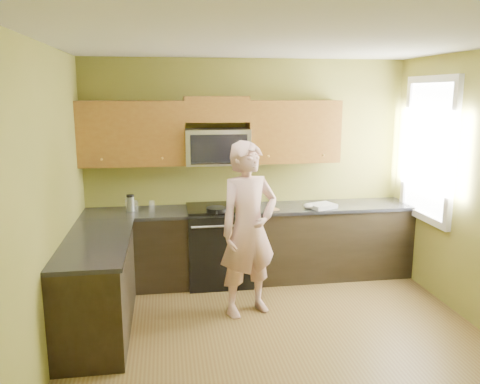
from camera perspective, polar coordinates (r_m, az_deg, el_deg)
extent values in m
plane|color=brown|center=(4.67, 5.11, -17.81)|extent=(4.00, 4.00, 0.00)
plane|color=white|center=(4.09, 5.82, 17.31)|extent=(4.00, 4.00, 0.00)
plane|color=olive|center=(6.10, 0.85, 2.75)|extent=(4.00, 0.00, 4.00)
plane|color=olive|center=(2.38, 17.52, -12.20)|extent=(4.00, 0.00, 4.00)
plane|color=olive|center=(4.17, -22.28, -2.29)|extent=(0.00, 4.00, 4.00)
cube|color=black|center=(6.02, 1.31, -6.28)|extent=(4.00, 0.60, 0.88)
cube|color=black|center=(4.95, -16.42, -10.82)|extent=(0.60, 1.60, 0.88)
cube|color=black|center=(5.89, 1.35, -2.04)|extent=(4.00, 0.62, 0.04)
cube|color=black|center=(4.80, -16.62, -5.73)|extent=(0.62, 1.60, 0.04)
cube|color=brown|center=(5.81, -2.79, 9.73)|extent=(0.76, 0.33, 0.30)
imported|color=#CA7165|center=(5.00, 1.01, -4.43)|extent=(0.78, 0.65, 1.82)
cube|color=#B27F47|center=(5.78, 3.92, -2.04)|extent=(0.14, 0.14, 0.01)
ellipsoid|color=silver|center=(5.64, 1.59, -2.13)|extent=(0.13, 0.13, 0.06)
ellipsoid|color=silver|center=(5.88, 8.05, -1.65)|extent=(0.15, 0.16, 0.07)
cube|color=silver|center=(5.95, 9.64, -1.63)|extent=(0.37, 0.33, 0.05)
cylinder|color=silver|center=(5.95, -13.06, -1.41)|extent=(0.07, 0.07, 0.12)
cylinder|color=silver|center=(5.85, -12.24, -1.59)|extent=(0.07, 0.07, 0.12)
cylinder|color=silver|center=(5.81, -10.34, -1.61)|extent=(0.09, 0.09, 0.12)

